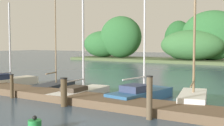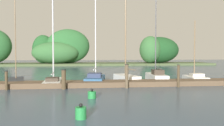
# 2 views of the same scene
# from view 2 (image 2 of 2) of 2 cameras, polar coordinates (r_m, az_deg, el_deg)

# --- Properties ---
(dock_pier) EXTENTS (20.75, 1.80, 0.35)m
(dock_pier) POSITION_cam_2_polar(r_m,az_deg,el_deg) (16.39, -4.87, -5.10)
(dock_pier) COLOR brown
(dock_pier) RESTS_ON ground
(far_shore) EXTENTS (50.73, 8.19, 7.21)m
(far_shore) POSITION_cam_2_polar(r_m,az_deg,el_deg) (46.58, -10.01, 2.99)
(far_shore) COLOR #4C5B38
(far_shore) RESTS_ON ground
(sailboat_1) EXTENTS (1.98, 3.84, 8.27)m
(sailboat_1) POSITION_cam_2_polar(r_m,az_deg,el_deg) (19.56, -22.56, -3.75)
(sailboat_1) COLOR #232833
(sailboat_1) RESTS_ON ground
(sailboat_2) EXTENTS (1.34, 4.41, 6.89)m
(sailboat_2) POSITION_cam_2_polar(r_m,az_deg,el_deg) (17.78, -14.26, -4.02)
(sailboat_2) COLOR white
(sailboat_2) RESTS_ON ground
(sailboat_3) EXTENTS (1.86, 4.28, 8.39)m
(sailboat_3) POSITION_cam_2_polar(r_m,az_deg,el_deg) (18.39, -4.09, -3.70)
(sailboat_3) COLOR #285684
(sailboat_3) RESTS_ON ground
(sailboat_4) EXTENTS (1.81, 3.36, 6.85)m
(sailboat_4) POSITION_cam_2_polar(r_m,az_deg,el_deg) (18.86, 3.43, -3.46)
(sailboat_4) COLOR white
(sailboat_4) RESTS_ON ground
(sailboat_5) EXTENTS (1.31, 3.97, 7.09)m
(sailboat_5) POSITION_cam_2_polar(r_m,az_deg,el_deg) (19.76, 10.77, -3.18)
(sailboat_5) COLOR white
(sailboat_5) RESTS_ON ground
(sailboat_6) EXTENTS (1.52, 2.98, 5.02)m
(sailboat_6) POSITION_cam_2_polar(r_m,az_deg,el_deg) (20.44, 19.71, -3.43)
(sailboat_6) COLOR white
(sailboat_6) RESTS_ON ground
(mooring_piling_1) EXTENTS (0.20, 0.20, 1.21)m
(mooring_piling_1) POSITION_cam_2_polar(r_m,az_deg,el_deg) (16.00, -24.58, -3.90)
(mooring_piling_1) COLOR #4C3D28
(mooring_piling_1) RESTS_ON ground
(mooring_piling_2) EXTENTS (0.32, 0.32, 1.27)m
(mooring_piling_2) POSITION_cam_2_polar(r_m,az_deg,el_deg) (15.23, -11.80, -3.95)
(mooring_piling_2) COLOR #4C3D28
(mooring_piling_2) RESTS_ON ground
(mooring_piling_3) EXTENTS (0.25, 0.25, 1.60)m
(mooring_piling_3) POSITION_cam_2_polar(r_m,az_deg,el_deg) (15.42, 3.66, -3.21)
(mooring_piling_3) COLOR brown
(mooring_piling_3) RESTS_ON ground
(mooring_piling_4) EXTENTS (0.19, 0.19, 1.55)m
(mooring_piling_4) POSITION_cam_2_polar(r_m,az_deg,el_deg) (16.43, 16.04, -3.04)
(mooring_piling_4) COLOR #4C3D28
(mooring_piling_4) RESTS_ON ground
(channel_buoy_0) EXTENTS (0.39, 0.39, 0.55)m
(channel_buoy_0) POSITION_cam_2_polar(r_m,az_deg,el_deg) (8.36, -7.69, -12.03)
(channel_buoy_0) COLOR #23843D
(channel_buoy_0) RESTS_ON ground
(channel_buoy_1) EXTENTS (0.42, 0.42, 0.50)m
(channel_buoy_1) POSITION_cam_2_polar(r_m,az_deg,el_deg) (12.01, -4.97, -7.75)
(channel_buoy_1) COLOR #23843D
(channel_buoy_1) RESTS_ON ground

